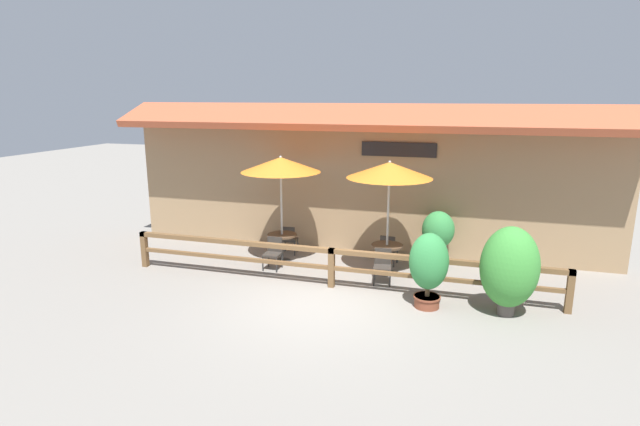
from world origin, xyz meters
name	(u,v)px	position (x,y,z in m)	size (l,w,h in m)	color
ground_plane	(319,304)	(0.00, 0.00, 0.00)	(60.00, 60.00, 0.00)	gray
building_facade	(360,177)	(0.00, 4.10, 2.16)	(14.28, 1.49, 4.23)	#997A56
patio_railing	(332,259)	(0.00, 1.05, 0.70)	(10.40, 0.14, 0.95)	brown
patio_umbrella_near	(281,165)	(-1.79, 2.50, 2.66)	(2.11, 2.11, 2.90)	#B7B2A8
dining_table_near	(282,240)	(-1.79, 2.50, 0.61)	(0.80, 0.80, 0.77)	#4C3826
chair_near_streetside	(273,252)	(-1.80, 1.85, 0.46)	(0.42, 0.42, 0.84)	#332D28
chair_near_wallside	(289,238)	(-1.83, 3.14, 0.46)	(0.45, 0.45, 0.84)	#332D28
patio_umbrella_middle	(389,170)	(1.10, 2.33, 2.66)	(2.11, 2.11, 2.90)	#B7B2A8
dining_table_middle	(387,251)	(1.10, 2.33, 0.61)	(0.80, 0.80, 0.77)	#4C3826
chair_middle_streetside	(383,264)	(1.11, 1.67, 0.46)	(0.47, 0.47, 0.84)	#332D28
chair_middle_wallside	(388,248)	(1.04, 3.00, 0.46)	(0.45, 0.45, 0.84)	#332D28
potted_plant_small_flowering	(429,265)	(2.27, 0.52, 0.94)	(0.83, 0.75, 1.65)	brown
potted_plant_entrance_palm	(509,268)	(3.88, 0.60, 1.02)	(1.17, 1.05, 1.89)	#564C47
potted_plant_tall_tropical	(438,231)	(2.28, 3.55, 0.90)	(0.86, 0.77, 1.44)	#564C47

